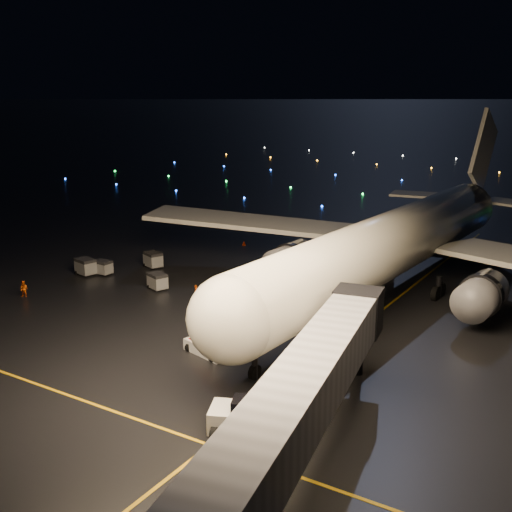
{
  "coord_description": "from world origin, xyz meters",
  "views": [
    {
      "loc": [
        31.87,
        -36.84,
        20.3
      ],
      "look_at": [
        1.48,
        12.0,
        5.0
      ],
      "focal_mm": 45.0,
      "sensor_mm": 36.0,
      "label": 1
    }
  ],
  "objects_px": {
    "pushback_tug": "(247,415)",
    "belt_loader": "(207,337)",
    "baggage_cart_1": "(103,268)",
    "baggage_cart_3": "(153,260)",
    "airliner": "(408,204)",
    "crew_b": "(24,289)",
    "baggage_cart_0": "(158,281)",
    "baggage_cart_2": "(86,267)",
    "crew_c": "(196,292)"
  },
  "relations": [
    {
      "from": "pushback_tug",
      "to": "baggage_cart_0",
      "type": "bearing_deg",
      "value": 117.5
    },
    {
      "from": "airliner",
      "to": "baggage_cart_1",
      "type": "relative_size",
      "value": 32.7
    },
    {
      "from": "baggage_cart_1",
      "to": "baggage_cart_3",
      "type": "distance_m",
      "value": 5.86
    },
    {
      "from": "crew_b",
      "to": "belt_loader",
      "type": "bearing_deg",
      "value": -22.37
    },
    {
      "from": "airliner",
      "to": "baggage_cart_2",
      "type": "distance_m",
      "value": 35.36
    },
    {
      "from": "crew_c",
      "to": "baggage_cart_0",
      "type": "height_order",
      "value": "baggage_cart_0"
    },
    {
      "from": "pushback_tug",
      "to": "belt_loader",
      "type": "bearing_deg",
      "value": 114.22
    },
    {
      "from": "belt_loader",
      "to": "baggage_cart_1",
      "type": "xyz_separation_m",
      "value": [
        -22.71,
        11.55,
        -0.64
      ]
    },
    {
      "from": "baggage_cart_1",
      "to": "baggage_cart_3",
      "type": "height_order",
      "value": "baggage_cart_3"
    },
    {
      "from": "belt_loader",
      "to": "crew_c",
      "type": "distance_m",
      "value": 13.19
    },
    {
      "from": "airliner",
      "to": "baggage_cart_1",
      "type": "bearing_deg",
      "value": -152.48
    },
    {
      "from": "crew_c",
      "to": "baggage_cart_0",
      "type": "distance_m",
      "value": 5.48
    },
    {
      "from": "airliner",
      "to": "baggage_cart_1",
      "type": "distance_m",
      "value": 33.58
    },
    {
      "from": "baggage_cart_1",
      "to": "baggage_cart_0",
      "type": "bearing_deg",
      "value": -4.09
    },
    {
      "from": "crew_b",
      "to": "baggage_cart_2",
      "type": "relative_size",
      "value": 0.77
    },
    {
      "from": "pushback_tug",
      "to": "baggage_cart_1",
      "type": "bearing_deg",
      "value": 124.82
    },
    {
      "from": "airliner",
      "to": "baggage_cart_3",
      "type": "xyz_separation_m",
      "value": [
        -26.94,
        -8.22,
        -7.84
      ]
    },
    {
      "from": "crew_c",
      "to": "baggage_cart_0",
      "type": "relative_size",
      "value": 0.78
    },
    {
      "from": "crew_b",
      "to": "baggage_cart_2",
      "type": "height_order",
      "value": "baggage_cart_2"
    },
    {
      "from": "crew_b",
      "to": "crew_c",
      "type": "bearing_deg",
      "value": 10.51
    },
    {
      "from": "crew_c",
      "to": "baggage_cart_1",
      "type": "distance_m",
      "value": 14.19
    },
    {
      "from": "crew_c",
      "to": "baggage_cart_0",
      "type": "xyz_separation_m",
      "value": [
        -5.44,
        0.64,
        0.07
      ]
    },
    {
      "from": "crew_c",
      "to": "baggage_cart_3",
      "type": "distance_m",
      "value": 13.11
    },
    {
      "from": "crew_b",
      "to": "baggage_cart_3",
      "type": "distance_m",
      "value": 15.46
    },
    {
      "from": "crew_c",
      "to": "baggage_cart_2",
      "type": "bearing_deg",
      "value": -122.46
    },
    {
      "from": "pushback_tug",
      "to": "baggage_cart_1",
      "type": "relative_size",
      "value": 2.37
    },
    {
      "from": "belt_loader",
      "to": "baggage_cart_3",
      "type": "xyz_separation_m",
      "value": [
        -19.87,
        16.67,
        -0.54
      ]
    },
    {
      "from": "crew_b",
      "to": "baggage_cart_2",
      "type": "bearing_deg",
      "value": 75.36
    },
    {
      "from": "baggage_cart_0",
      "to": "crew_b",
      "type": "bearing_deg",
      "value": -116.83
    },
    {
      "from": "airliner",
      "to": "baggage_cart_3",
      "type": "bearing_deg",
      "value": -159.64
    },
    {
      "from": "crew_b",
      "to": "baggage_cart_2",
      "type": "distance_m",
      "value": 8.74
    },
    {
      "from": "belt_loader",
      "to": "baggage_cart_0",
      "type": "xyz_separation_m",
      "value": [
        -14.06,
        10.6,
        -0.59
      ]
    },
    {
      "from": "baggage_cart_0",
      "to": "baggage_cart_3",
      "type": "relative_size",
      "value": 0.94
    },
    {
      "from": "baggage_cart_2",
      "to": "belt_loader",
      "type": "bearing_deg",
      "value": -10.53
    },
    {
      "from": "crew_c",
      "to": "baggage_cart_2",
      "type": "distance_m",
      "value": 15.61
    },
    {
      "from": "baggage_cart_0",
      "to": "baggage_cart_2",
      "type": "distance_m",
      "value": 10.17
    },
    {
      "from": "crew_c",
      "to": "baggage_cart_3",
      "type": "height_order",
      "value": "baggage_cart_3"
    },
    {
      "from": "baggage_cart_3",
      "to": "airliner",
      "type": "bearing_deg",
      "value": 38.2
    },
    {
      "from": "pushback_tug",
      "to": "baggage_cart_3",
      "type": "xyz_separation_m",
      "value": [
        -28.75,
        24.81,
        -0.16
      ]
    },
    {
      "from": "airliner",
      "to": "baggage_cart_2",
      "type": "bearing_deg",
      "value": -151.77
    },
    {
      "from": "crew_b",
      "to": "baggage_cart_1",
      "type": "bearing_deg",
      "value": 66.18
    },
    {
      "from": "crew_b",
      "to": "baggage_cart_3",
      "type": "bearing_deg",
      "value": 57.5
    },
    {
      "from": "airliner",
      "to": "pushback_tug",
      "type": "height_order",
      "value": "airliner"
    },
    {
      "from": "crew_b",
      "to": "baggage_cart_0",
      "type": "xyz_separation_m",
      "value": [
        9.61,
        8.92,
        0.01
      ]
    },
    {
      "from": "belt_loader",
      "to": "baggage_cart_0",
      "type": "relative_size",
      "value": 2.98
    },
    {
      "from": "baggage_cart_3",
      "to": "crew_c",
      "type": "bearing_deg",
      "value": -9.59
    },
    {
      "from": "pushback_tug",
      "to": "baggage_cart_0",
      "type": "height_order",
      "value": "pushback_tug"
    },
    {
      "from": "belt_loader",
      "to": "baggage_cart_2",
      "type": "relative_size",
      "value": 2.72
    },
    {
      "from": "baggage_cart_2",
      "to": "baggage_cart_3",
      "type": "xyz_separation_m",
      "value": [
        4.35,
        6.27,
        -0.02
      ]
    },
    {
      "from": "baggage_cart_0",
      "to": "airliner",
      "type": "bearing_deg",
      "value": 54.4
    }
  ]
}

